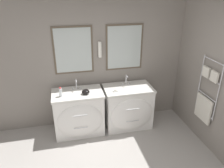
# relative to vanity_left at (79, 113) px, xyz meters

# --- Properties ---
(wall_back) EXTENTS (5.18, 0.15, 2.60)m
(wall_back) POSITION_rel_vanity_left_xyz_m (0.44, 0.41, 0.87)
(wall_back) COLOR gray
(wall_back) RESTS_ON ground_plane
(wall_right) EXTENTS (0.13, 4.28, 2.60)m
(wall_right) POSITION_rel_vanity_left_xyz_m (2.26, -0.82, 0.85)
(wall_right) COLOR gray
(wall_right) RESTS_ON ground_plane
(vanity_left) EXTENTS (0.96, 0.67, 0.87)m
(vanity_left) POSITION_rel_vanity_left_xyz_m (0.00, 0.00, 0.00)
(vanity_left) COLOR white
(vanity_left) RESTS_ON ground_plane
(vanity_right) EXTENTS (0.96, 0.67, 0.87)m
(vanity_right) POSITION_rel_vanity_left_xyz_m (1.00, 0.00, 0.00)
(vanity_right) COLOR white
(vanity_right) RESTS_ON ground_plane
(faucet_left) EXTENTS (0.17, 0.13, 0.21)m
(faucet_left) POSITION_rel_vanity_left_xyz_m (0.00, 0.18, 0.53)
(faucet_left) COLOR silver
(faucet_left) RESTS_ON vanity_left
(faucet_right) EXTENTS (0.17, 0.13, 0.21)m
(faucet_right) POSITION_rel_vanity_left_xyz_m (1.00, 0.18, 0.53)
(faucet_right) COLOR silver
(faucet_right) RESTS_ON vanity_right
(toiletry_bottle) EXTENTS (0.05, 0.05, 0.18)m
(toiletry_bottle) POSITION_rel_vanity_left_xyz_m (-0.30, -0.06, 0.52)
(toiletry_bottle) COLOR silver
(toiletry_bottle) RESTS_ON vanity_left
(amenity_bowl) EXTENTS (0.15, 0.15, 0.09)m
(amenity_bowl) POSITION_rel_vanity_left_xyz_m (0.15, -0.06, 0.47)
(amenity_bowl) COLOR black
(amenity_bowl) RESTS_ON vanity_left
(soap_dish) EXTENTS (0.09, 0.07, 0.04)m
(soap_dish) POSITION_rel_vanity_left_xyz_m (0.71, -0.08, 0.45)
(soap_dish) COLOR white
(soap_dish) RESTS_ON vanity_right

